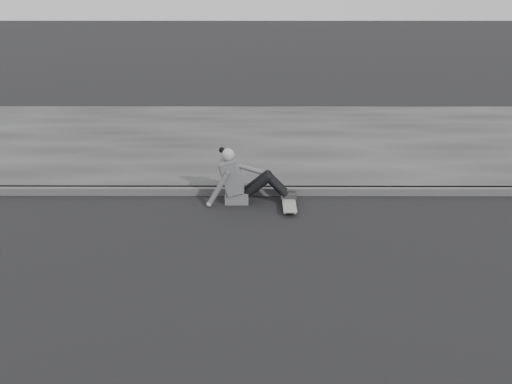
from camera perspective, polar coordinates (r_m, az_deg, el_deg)
ground at (r=6.86m, az=3.46°, el=-8.02°), size 80.00×80.00×0.00m
curb at (r=9.18m, az=2.60°, el=0.12°), size 24.00×0.16×0.12m
sidewalk at (r=12.04m, az=2.03°, el=5.22°), size 24.00×6.00×0.12m
skateboard at (r=8.66m, az=3.32°, el=-1.12°), size 0.20×0.78×0.09m
seated_woman at (r=8.77m, az=-1.52°, el=1.24°), size 1.38×0.46×0.88m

